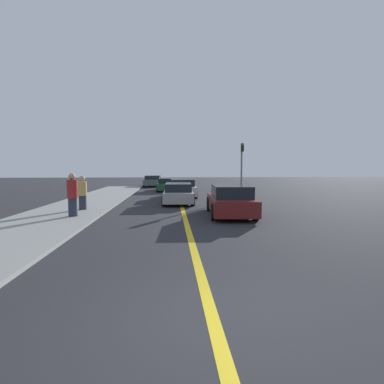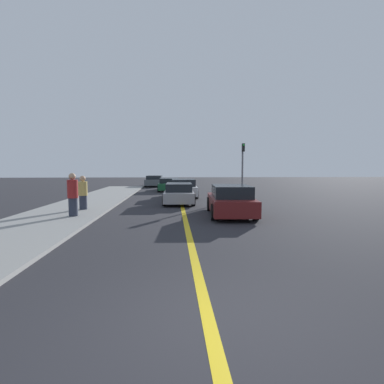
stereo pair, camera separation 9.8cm
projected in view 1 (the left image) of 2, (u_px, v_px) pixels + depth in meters
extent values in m
plane|color=#28282D|center=(216.00, 329.00, 4.04)|extent=(120.00, 120.00, 0.00)
cube|color=gold|center=(179.00, 197.00, 21.94)|extent=(0.20, 60.00, 0.01)
cube|color=gray|center=(89.00, 202.00, 18.03)|extent=(3.71, 28.93, 0.11)
cube|color=maroon|center=(230.00, 204.00, 13.63)|extent=(2.06, 4.46, 0.66)
cube|color=black|center=(231.00, 191.00, 13.37)|extent=(1.73, 2.49, 0.52)
cylinder|color=black|center=(209.00, 204.00, 14.99)|extent=(0.26, 0.70, 0.69)
cylinder|color=black|center=(243.00, 204.00, 15.01)|extent=(0.26, 0.70, 0.69)
cylinder|color=black|center=(214.00, 212.00, 12.29)|extent=(0.26, 0.70, 0.69)
cylinder|color=black|center=(256.00, 212.00, 12.31)|extent=(0.26, 0.70, 0.69)
cube|color=#9E9EA3|center=(178.00, 195.00, 18.23)|extent=(1.81, 4.48, 0.57)
cube|color=black|center=(178.00, 187.00, 17.97)|extent=(1.56, 2.47, 0.46)
cylinder|color=black|center=(166.00, 195.00, 19.57)|extent=(0.23, 0.67, 0.67)
cylinder|color=black|center=(191.00, 195.00, 19.65)|extent=(0.23, 0.67, 0.67)
cylinder|color=black|center=(164.00, 200.00, 16.83)|extent=(0.23, 0.67, 0.67)
cylinder|color=black|center=(193.00, 200.00, 16.91)|extent=(0.23, 0.67, 0.67)
cube|color=silver|center=(182.00, 190.00, 21.82)|extent=(1.88, 3.89, 0.63)
cube|color=black|center=(182.00, 183.00, 21.58)|extent=(1.65, 2.14, 0.49)
cylinder|color=black|center=(170.00, 191.00, 22.98)|extent=(0.22, 0.67, 0.67)
cylinder|color=black|center=(193.00, 191.00, 23.09)|extent=(0.22, 0.67, 0.67)
cylinder|color=black|center=(170.00, 194.00, 20.58)|extent=(0.22, 0.67, 0.67)
cylinder|color=black|center=(196.00, 194.00, 20.70)|extent=(0.22, 0.67, 0.67)
cube|color=#144728|center=(168.00, 186.00, 27.75)|extent=(1.90, 4.70, 0.56)
cube|color=black|center=(168.00, 180.00, 27.47)|extent=(1.67, 2.59, 0.43)
cylinder|color=black|center=(159.00, 186.00, 29.14)|extent=(0.22, 0.67, 0.67)
cylinder|color=black|center=(177.00, 186.00, 29.27)|extent=(0.22, 0.67, 0.67)
cylinder|color=black|center=(158.00, 188.00, 26.25)|extent=(0.22, 0.67, 0.67)
cylinder|color=black|center=(178.00, 188.00, 26.38)|extent=(0.22, 0.67, 0.67)
cube|color=#4C5156|center=(153.00, 182.00, 33.95)|extent=(1.96, 4.57, 0.62)
cube|color=black|center=(153.00, 177.00, 33.68)|extent=(1.68, 2.53, 0.42)
cylinder|color=black|center=(147.00, 183.00, 35.32)|extent=(0.24, 0.71, 0.71)
cylinder|color=black|center=(162.00, 183.00, 35.40)|extent=(0.24, 0.71, 0.71)
cylinder|color=black|center=(144.00, 184.00, 32.53)|extent=(0.24, 0.71, 0.71)
cylinder|color=black|center=(160.00, 184.00, 32.61)|extent=(0.24, 0.71, 0.71)
cylinder|color=#282D3D|center=(73.00, 207.00, 12.67)|extent=(0.37, 0.37, 0.77)
cylinder|color=maroon|center=(72.00, 189.00, 12.61)|extent=(0.44, 0.44, 0.77)
sphere|color=tan|center=(72.00, 176.00, 12.56)|extent=(0.28, 0.28, 0.28)
cylinder|color=#282D3D|center=(83.00, 202.00, 14.68)|extent=(0.37, 0.37, 0.69)
cylinder|color=tan|center=(82.00, 189.00, 14.62)|extent=(0.43, 0.43, 0.69)
sphere|color=tan|center=(82.00, 179.00, 14.58)|extent=(0.28, 0.28, 0.28)
cylinder|color=slate|center=(241.00, 171.00, 20.72)|extent=(0.12, 0.12, 3.79)
cube|color=black|center=(242.00, 147.00, 20.41)|extent=(0.18, 0.18, 0.55)
sphere|color=green|center=(243.00, 145.00, 20.31)|extent=(0.14, 0.14, 0.14)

